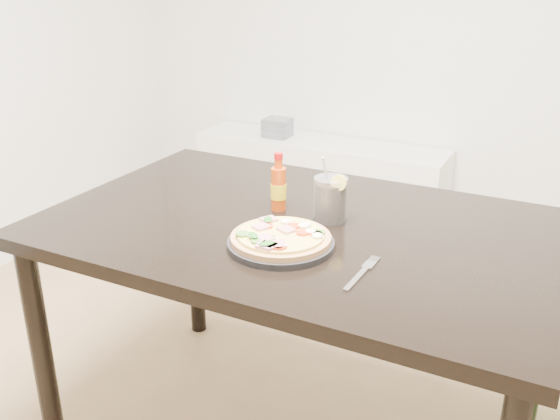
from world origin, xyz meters
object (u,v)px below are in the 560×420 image
at_px(cola_cup, 330,200).
at_px(dining_table, 300,250).
at_px(fork, 363,272).
at_px(plate, 281,244).
at_px(media_console, 319,185).
at_px(pizza, 281,237).
at_px(hot_sauce_bottle, 279,187).

bearing_deg(cola_cup, dining_table, -138.65).
bearing_deg(fork, plate, 171.74).
relative_size(cola_cup, media_console, 0.13).
distance_m(pizza, hot_sauce_bottle, 0.26).
relative_size(dining_table, plate, 5.18).
xyz_separation_m(plate, cola_cup, (0.04, 0.22, 0.05)).
distance_m(dining_table, plate, 0.19).
xyz_separation_m(dining_table, cola_cup, (0.06, 0.06, 0.14)).
distance_m(cola_cup, fork, 0.33).
bearing_deg(fork, media_console, 118.17).
distance_m(dining_table, cola_cup, 0.17).
xyz_separation_m(plate, pizza, (0.00, -0.00, 0.02)).
bearing_deg(pizza, media_console, 110.68).
relative_size(plate, media_console, 0.19).
xyz_separation_m(dining_table, fork, (0.26, -0.20, 0.09)).
height_order(cola_cup, media_console, cola_cup).
relative_size(cola_cup, fork, 0.97).
distance_m(plate, fork, 0.24).
bearing_deg(fork, hot_sauce_bottle, 145.17).
height_order(pizza, fork, pizza).
xyz_separation_m(hot_sauce_bottle, media_console, (-0.54, 1.54, -0.57)).
bearing_deg(dining_table, hot_sauce_bottle, 148.41).
height_order(plate, pizza, pizza).
bearing_deg(cola_cup, hot_sauce_bottle, 179.06).
height_order(pizza, cola_cup, cola_cup).
bearing_deg(hot_sauce_bottle, cola_cup, -0.94).
relative_size(plate, fork, 1.43).
bearing_deg(cola_cup, pizza, -100.45).
xyz_separation_m(plate, fork, (0.23, -0.04, -0.01)).
distance_m(hot_sauce_bottle, media_console, 1.73).
relative_size(plate, cola_cup, 1.48).
relative_size(pizza, cola_cup, 1.38).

